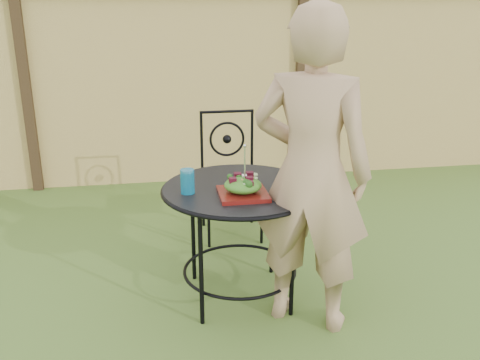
{
  "coord_description": "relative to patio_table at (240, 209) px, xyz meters",
  "views": [
    {
      "loc": [
        -0.18,
        -3.01,
        1.78
      ],
      "look_at": [
        0.32,
        -0.06,
        0.75
      ],
      "focal_mm": 40.0,
      "sensor_mm": 36.0,
      "label": 1
    }
  ],
  "objects": [
    {
      "name": "salad",
      "position": [
        -0.01,
        -0.15,
        0.2
      ],
      "size": [
        0.21,
        0.21,
        0.08
      ],
      "primitive_type": "ellipsoid",
      "color": "#235614",
      "rests_on": "salad_plate"
    },
    {
      "name": "salad_plate",
      "position": [
        -0.01,
        -0.15,
        0.15
      ],
      "size": [
        0.27,
        0.27,
        0.02
      ],
      "primitive_type": "cube",
      "color": "#4C0D0A",
      "rests_on": "patio_table"
    },
    {
      "name": "fence",
      "position": [
        -0.31,
        2.31,
        0.36
      ],
      "size": [
        8.0,
        0.12,
        1.9
      ],
      "color": "#EACE73",
      "rests_on": "ground"
    },
    {
      "name": "diner",
      "position": [
        0.34,
        -0.3,
        0.3
      ],
      "size": [
        0.77,
        0.69,
        1.78
      ],
      "primitive_type": "imported",
      "rotation": [
        0.0,
        0.0,
        2.62
      ],
      "color": "#A3805D",
      "rests_on": "ground"
    },
    {
      "name": "drinking_glass",
      "position": [
        -0.31,
        -0.05,
        0.21
      ],
      "size": [
        0.08,
        0.08,
        0.14
      ],
      "primitive_type": "cylinder",
      "color": "#0B6589",
      "rests_on": "patio_table"
    },
    {
      "name": "fork",
      "position": [
        0.0,
        -0.15,
        0.33
      ],
      "size": [
        0.01,
        0.01,
        0.18
      ],
      "primitive_type": "cylinder",
      "color": "silver",
      "rests_on": "salad"
    },
    {
      "name": "patio_table",
      "position": [
        0.0,
        0.0,
        0.0
      ],
      "size": [
        0.92,
        0.92,
        0.72
      ],
      "color": "black",
      "rests_on": "ground"
    },
    {
      "name": "patio_chair",
      "position": [
        0.09,
        0.97,
        -0.08
      ],
      "size": [
        0.46,
        0.46,
        0.95
      ],
      "color": "black",
      "rests_on": "ground"
    },
    {
      "name": "ground",
      "position": [
        -0.31,
        0.11,
        -0.59
      ],
      "size": [
        60.0,
        60.0,
        0.0
      ],
      "primitive_type": "plane",
      "color": "#2D4B18",
      "rests_on": "ground"
    }
  ]
}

